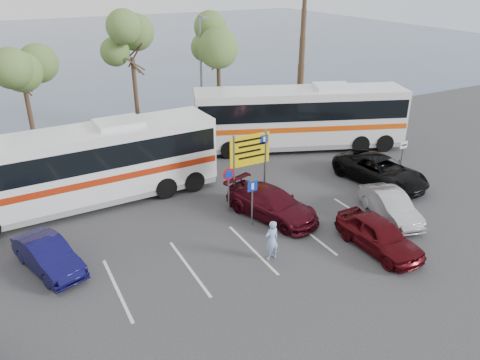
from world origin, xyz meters
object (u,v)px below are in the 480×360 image
car_maroon (272,204)px  pedestrian_near (272,240)px  pedestrian_far (205,164)px  car_silver_b (390,206)px  coach_bus_right (299,120)px  street_lamp_right (202,70)px  coach_bus_left (83,170)px  car_blue (48,255)px  suv_black (380,171)px  car_red (379,235)px  direction_sign (250,155)px

car_maroon → pedestrian_near: pedestrian_near is taller
pedestrian_far → car_silver_b: bearing=-154.9°
coach_bus_right → pedestrian_near: bearing=-129.3°
car_maroon → street_lamp_right: bearing=62.6°
coach_bus_left → car_silver_b: (12.40, -8.23, -1.25)m
car_blue → suv_black: bearing=-17.9°
car_red → car_maroon: bearing=118.1°
coach_bus_right → car_blue: 17.87m
car_red → suv_black: (4.80, 5.00, 0.05)m
direction_sign → car_red: size_ratio=0.86×
direction_sign → coach_bus_left: 8.22m
coach_bus_left → car_blue: coach_bus_left is taller
street_lamp_right → car_silver_b: (2.90, -15.25, -3.94)m
street_lamp_right → car_silver_b: 16.02m
pedestrian_near → pedestrian_far: (0.87, 8.50, 0.06)m
direction_sign → pedestrian_far: (-1.00, 3.30, -1.49)m
car_maroon → pedestrian_far: pedestrian_far is taller
car_blue → car_red: 13.46m
coach_bus_right → car_maroon: (-6.50, -7.20, -1.23)m
car_red → pedestrian_far: (-3.50, 10.00, 0.23)m
street_lamp_right → car_red: 17.47m
coach_bus_left → car_red: coach_bus_left is taller
coach_bus_right → suv_black: (0.80, -6.74, -1.18)m
coach_bus_right → car_silver_b: size_ratio=3.37×
car_blue → car_red: size_ratio=0.94×
street_lamp_right → pedestrian_far: street_lamp_right is taller
car_maroon → pedestrian_near: bearing=-140.0°
pedestrian_near → coach_bus_left: bearing=-60.5°
car_silver_b → car_red: bearing=-128.6°
car_blue → pedestrian_far: (9.00, 5.00, 0.30)m
direction_sign → car_red: 7.35m
coach_bus_left → suv_black: 15.66m
car_red → car_silver_b: bearing=35.5°
street_lamp_right → car_maroon: size_ratio=1.64×
street_lamp_right → coach_bus_right: 7.43m
coach_bus_left → suv_black: bearing=-18.7°
car_blue → suv_black: (17.30, 0.00, 0.11)m
direction_sign → car_blue: 10.30m
coach_bus_left → pedestrian_far: (6.50, -0.00, -0.97)m
street_lamp_right → pedestrian_near: street_lamp_right is taller
car_red → pedestrian_far: size_ratio=2.22×
car_red → suv_black: 6.93m
car_red → coach_bus_right: bearing=70.4°
street_lamp_right → car_blue: (-12.00, -12.02, -3.96)m
coach_bus_right → car_red: size_ratio=3.25×
coach_bus_right → car_red: (-4.00, -11.74, -1.23)m
car_blue → pedestrian_near: 8.86m
car_maroon → direction_sign: bearing=71.5°
coach_bus_left → coach_bus_right: (14.00, 1.74, 0.03)m
pedestrian_far → coach_bus_left: bearing=79.5°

